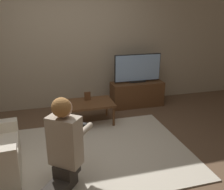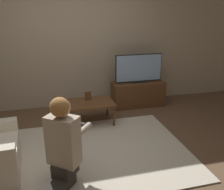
{
  "view_description": "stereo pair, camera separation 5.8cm",
  "coord_description": "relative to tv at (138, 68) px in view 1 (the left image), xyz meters",
  "views": [
    {
      "loc": [
        -0.53,
        -2.92,
        1.88
      ],
      "look_at": [
        0.43,
        0.5,
        0.64
      ],
      "focal_mm": 40.0,
      "sensor_mm": 36.0,
      "label": 1
    },
    {
      "loc": [
        -0.47,
        -2.93,
        1.88
      ],
      "look_at": [
        0.43,
        0.5,
        0.64
      ],
      "focal_mm": 40.0,
      "sensor_mm": 36.0,
      "label": 2
    }
  ],
  "objects": [
    {
      "name": "tv",
      "position": [
        0.0,
        0.0,
        0.0
      ],
      "size": [
        0.94,
        0.08,
        0.56
      ],
      "color": "black",
      "rests_on": "tv_stand"
    },
    {
      "name": "coffee_table",
      "position": [
        -1.11,
        -0.57,
        -0.43
      ],
      "size": [
        0.87,
        0.55,
        0.38
      ],
      "color": "brown",
      "rests_on": "ground_plane"
    },
    {
      "name": "rug",
      "position": [
        -1.23,
        -1.53,
        -0.77
      ],
      "size": [
        2.65,
        1.94,
        0.02
      ],
      "color": "beige",
      "rests_on": "ground_plane"
    },
    {
      "name": "person_kneeling",
      "position": [
        -1.62,
        -2.07,
        -0.24
      ],
      "size": [
        0.67,
        0.75,
        1.02
      ],
      "rotation": [
        0.0,
        0.0,
        2.48
      ],
      "color": "#332D28",
      "rests_on": "rug"
    },
    {
      "name": "ground_plane",
      "position": [
        -1.23,
        -1.53,
        -0.78
      ],
      "size": [
        10.0,
        10.0,
        0.0
      ],
      "primitive_type": "plane",
      "color": "brown"
    },
    {
      "name": "wall_back",
      "position": [
        -1.23,
        0.4,
        0.52
      ],
      "size": [
        10.0,
        0.06,
        2.6
      ],
      "color": "tan",
      "rests_on": "ground_plane"
    },
    {
      "name": "tv_stand",
      "position": [
        0.0,
        -0.0,
        -0.53
      ],
      "size": [
        1.04,
        0.38,
        0.49
      ],
      "color": "brown",
      "rests_on": "ground_plane"
    },
    {
      "name": "picture_frame",
      "position": [
        -1.08,
        -0.46,
        -0.32
      ],
      "size": [
        0.11,
        0.01,
        0.15
      ],
      "color": "brown",
      "rests_on": "coffee_table"
    }
  ]
}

